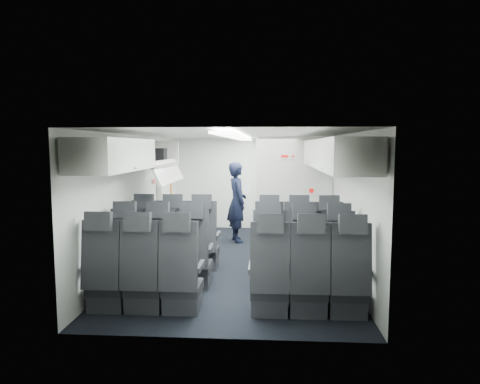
# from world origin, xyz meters

# --- Properties ---
(cabin_shell) EXTENTS (3.41, 6.01, 2.16)m
(cabin_shell) POSITION_xyz_m (0.00, 0.00, 1.12)
(cabin_shell) COLOR black
(cabin_shell) RESTS_ON ground
(seat_row_front) EXTENTS (3.33, 0.56, 1.24)m
(seat_row_front) POSITION_xyz_m (-0.00, -0.53, 0.40)
(seat_row_front) COLOR black
(seat_row_front) RESTS_ON cabin_shell
(seat_row_mid) EXTENTS (3.33, 0.56, 1.24)m
(seat_row_mid) POSITION_xyz_m (-0.00, -1.43, 0.40)
(seat_row_mid) COLOR black
(seat_row_mid) RESTS_ON cabin_shell
(seat_row_rear) EXTENTS (3.33, 0.56, 1.24)m
(seat_row_rear) POSITION_xyz_m (-0.00, -2.33, 0.40)
(seat_row_rear) COLOR black
(seat_row_rear) RESTS_ON cabin_shell
(overhead_bin_left_rear) EXTENTS (0.53, 1.80, 0.40)m
(overhead_bin_left_rear) POSITION_xyz_m (-1.40, -2.00, 1.86)
(overhead_bin_left_rear) COLOR silver
(overhead_bin_left_rear) RESTS_ON cabin_shell
(overhead_bin_left_front_open) EXTENTS (0.64, 1.70, 0.72)m
(overhead_bin_left_front_open) POSITION_xyz_m (-1.44, -0.25, 1.74)
(overhead_bin_left_front_open) COLOR #9E9E93
(overhead_bin_left_front_open) RESTS_ON cabin_shell
(overhead_bin_right_rear) EXTENTS (0.53, 1.80, 0.40)m
(overhead_bin_right_rear) POSITION_xyz_m (1.40, -2.00, 1.86)
(overhead_bin_right_rear) COLOR silver
(overhead_bin_right_rear) RESTS_ON cabin_shell
(overhead_bin_right_front) EXTENTS (0.53, 1.70, 0.40)m
(overhead_bin_right_front) POSITION_xyz_m (1.40, -0.25, 1.86)
(overhead_bin_right_front) COLOR silver
(overhead_bin_right_front) RESTS_ON cabin_shell
(bulkhead_partition) EXTENTS (1.40, 0.15, 2.13)m
(bulkhead_partition) POSITION_xyz_m (0.98, 0.80, 1.08)
(bulkhead_partition) COLOR white
(bulkhead_partition) RESTS_ON cabin_shell
(galley_unit) EXTENTS (0.85, 0.52, 1.90)m
(galley_unit) POSITION_xyz_m (0.95, 2.72, 0.95)
(galley_unit) COLOR #939399
(galley_unit) RESTS_ON cabin_shell
(boarding_door) EXTENTS (0.12, 1.27, 1.86)m
(boarding_door) POSITION_xyz_m (-1.64, 1.55, 0.95)
(boarding_door) COLOR silver
(boarding_door) RESTS_ON cabin_shell
(flight_attendant) EXTENTS (0.57, 0.70, 1.64)m
(flight_attendant) POSITION_xyz_m (-0.14, 1.53, 0.82)
(flight_attendant) COLOR black
(flight_attendant) RESTS_ON ground
(carry_on_bag) EXTENTS (0.36, 0.26, 0.22)m
(carry_on_bag) POSITION_xyz_m (-1.42, -0.03, 1.82)
(carry_on_bag) COLOR black
(carry_on_bag) RESTS_ON overhead_bin_left_front_open
(papers) EXTENTS (0.17, 0.09, 0.12)m
(papers) POSITION_xyz_m (0.05, 1.48, 1.08)
(papers) COLOR white
(papers) RESTS_ON flight_attendant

